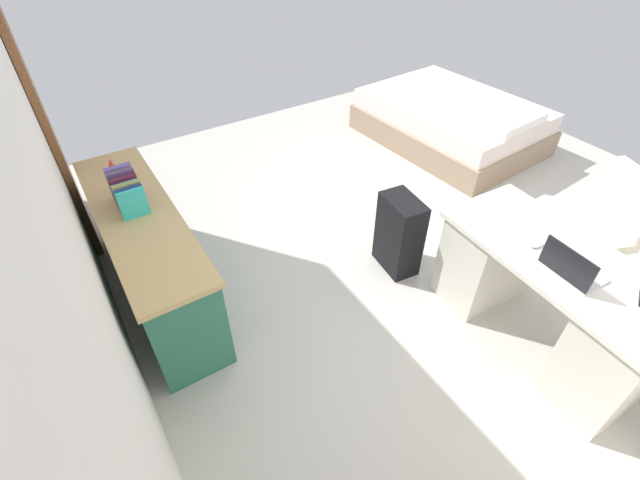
{
  "coord_description": "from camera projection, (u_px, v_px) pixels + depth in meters",
  "views": [
    {
      "loc": [
        -2.06,
        2.24,
        2.5
      ],
      "look_at": [
        -0.19,
        1.05,
        0.6
      ],
      "focal_mm": 24.85,
      "sensor_mm": 36.0,
      "label": 1
    }
  ],
  "objects": [
    {
      "name": "suitcase_black",
      "position": [
        399.0,
        234.0,
        3.4
      ],
      "size": [
        0.38,
        0.26,
        0.64
      ],
      "primitive_type": "cube",
      "rotation": [
        0.0,
        0.0,
        -0.12
      ],
      "color": "black",
      "rests_on": "ground_plane"
    },
    {
      "name": "office_chair",
      "position": [
        594.0,
        236.0,
        3.23
      ],
      "size": [
        0.6,
        0.6,
        0.94
      ],
      "color": "black",
      "rests_on": "ground_plane"
    },
    {
      "name": "bed",
      "position": [
        451.0,
        121.0,
        5.04
      ],
      "size": [
        1.98,
        1.51,
        0.58
      ],
      "color": "gray",
      "rests_on": "ground_plane"
    },
    {
      "name": "door_wooden",
      "position": [
        45.0,
        121.0,
        3.31
      ],
      "size": [
        0.88,
        0.05,
        2.04
      ],
      "primitive_type": "cube",
      "color": "brown",
      "rests_on": "ground_plane"
    },
    {
      "name": "book_row",
      "position": [
        127.0,
        192.0,
        2.89
      ],
      "size": [
        0.31,
        0.17,
        0.23
      ],
      "color": "#30BDB2",
      "rests_on": "credenza"
    },
    {
      "name": "credenza",
      "position": [
        150.0,
        255.0,
        3.13
      ],
      "size": [
        1.8,
        0.48,
        0.75
      ],
      "color": "#2D7056",
      "rests_on": "ground_plane"
    },
    {
      "name": "figurine_small",
      "position": [
        112.0,
        166.0,
        3.23
      ],
      "size": [
        0.08,
        0.08,
        0.11
      ],
      "primitive_type": "cone",
      "color": "red",
      "rests_on": "credenza"
    },
    {
      "name": "desk",
      "position": [
        546.0,
        298.0,
        2.82
      ],
      "size": [
        1.48,
        0.74,
        0.73
      ],
      "color": "silver",
      "rests_on": "ground_plane"
    },
    {
      "name": "laptop",
      "position": [
        571.0,
        268.0,
        2.46
      ],
      "size": [
        0.32,
        0.24,
        0.21
      ],
      "color": "#B7B7BC",
      "rests_on": "desk"
    },
    {
      "name": "ground_plane",
      "position": [
        409.0,
        238.0,
        3.86
      ],
      "size": [
        5.79,
        5.79,
        0.0
      ],
      "primitive_type": "plane",
      "color": "beige"
    },
    {
      "name": "computer_mouse",
      "position": [
        536.0,
        244.0,
        2.67
      ],
      "size": [
        0.07,
        0.1,
        0.03
      ],
      "primitive_type": "ellipsoid",
      "rotation": [
        0.0,
        0.0,
        -0.06
      ],
      "color": "white",
      "rests_on": "desk"
    },
    {
      "name": "wall_back",
      "position": [
        52.0,
        204.0,
        2.04
      ],
      "size": [
        4.42,
        0.1,
        2.6
      ],
      "primitive_type": "cube",
      "color": "silver",
      "rests_on": "ground_plane"
    }
  ]
}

